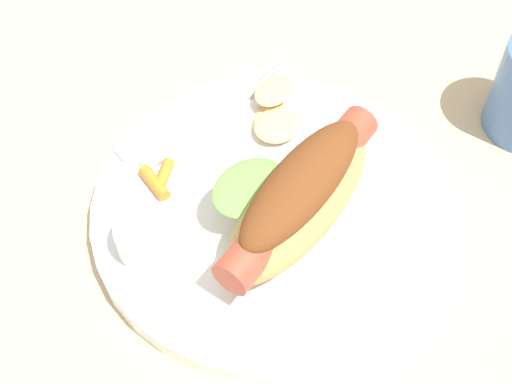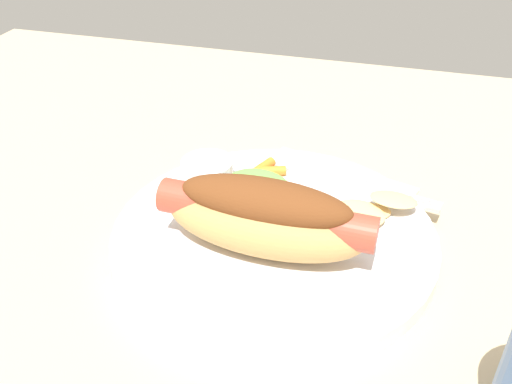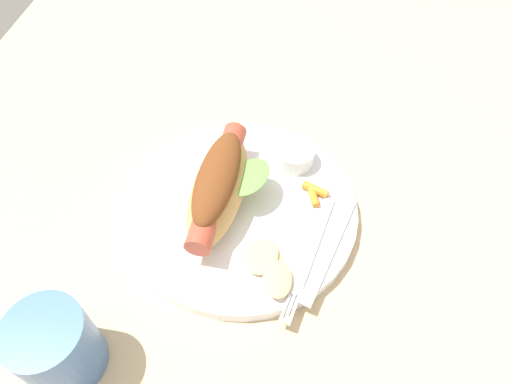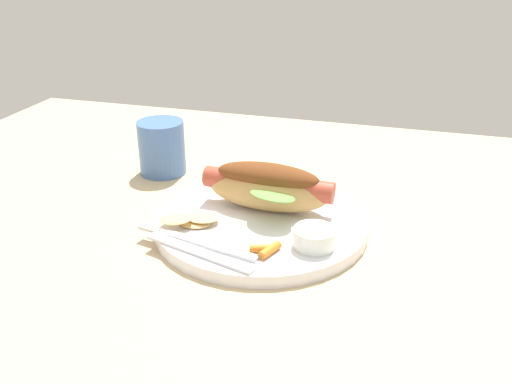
# 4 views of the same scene
# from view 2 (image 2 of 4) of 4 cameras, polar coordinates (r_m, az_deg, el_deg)

# --- Properties ---
(ground_plane) EXTENTS (1.20, 0.90, 0.02)m
(ground_plane) POSITION_cam_2_polar(r_m,az_deg,el_deg) (0.48, 5.06, -7.40)
(ground_plane) COLOR tan
(plate) EXTENTS (0.27, 0.27, 0.02)m
(plate) POSITION_cam_2_polar(r_m,az_deg,el_deg) (0.48, 1.81, -4.52)
(plate) COLOR white
(plate) RESTS_ON ground_plane
(hot_dog) EXTENTS (0.17, 0.10, 0.06)m
(hot_dog) POSITION_cam_2_polar(r_m,az_deg,el_deg) (0.44, 0.88, -2.42)
(hot_dog) COLOR tan
(hot_dog) RESTS_ON plate
(sauce_ramekin) EXTENTS (0.05, 0.05, 0.02)m
(sauce_ramekin) POSITION_cam_2_polar(r_m,az_deg,el_deg) (0.53, -4.90, 2.04)
(sauce_ramekin) COLOR white
(sauce_ramekin) RESTS_ON plate
(fork) EXTENTS (0.16, 0.05, 0.00)m
(fork) POSITION_cam_2_polar(r_m,az_deg,el_deg) (0.54, 9.47, 0.86)
(fork) COLOR silver
(fork) RESTS_ON plate
(knife) EXTENTS (0.14, 0.05, 0.00)m
(knife) POSITION_cam_2_polar(r_m,az_deg,el_deg) (0.55, 8.89, 2.08)
(knife) COLOR silver
(knife) RESTS_ON plate
(chips_pile) EXTENTS (0.07, 0.06, 0.02)m
(chips_pile) POSITION_cam_2_polar(r_m,az_deg,el_deg) (0.50, 11.70, -1.60)
(chips_pile) COLOR #E7C17C
(chips_pile) RESTS_ON plate
(carrot_garnish) EXTENTS (0.04, 0.03, 0.01)m
(carrot_garnish) POSITION_cam_2_polar(r_m,az_deg,el_deg) (0.54, 1.04, 2.29)
(carrot_garnish) COLOR orange
(carrot_garnish) RESTS_ON plate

